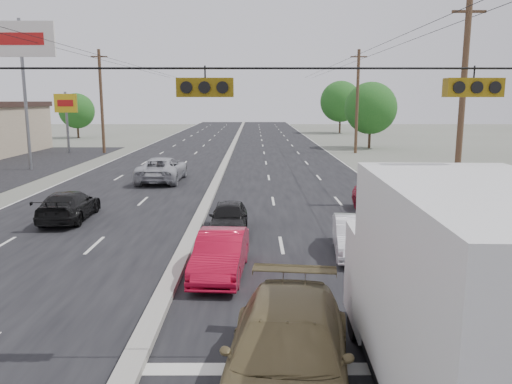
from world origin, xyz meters
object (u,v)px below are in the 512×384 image
pole_sign_billboard (21,49)px  tree_right_far (341,101)px  queue_car_a (229,218)px  box_truck (465,301)px  queue_car_e (380,199)px  oncoming_far (162,170)px  tan_sedan (288,355)px  queue_car_d (476,247)px  tree_right_mid (371,108)px  pole_sign_far (66,108)px  utility_pole_right_b (462,102)px  queue_car_b (355,236)px  tree_left_far (77,111)px  oncoming_near (69,206)px  utility_pole_left_c (101,101)px  utility_pole_right_c (357,101)px  red_sedan (221,255)px

pole_sign_billboard → tree_right_far: 52.05m
queue_car_a → box_truck: bearing=-69.3°
queue_car_e → oncoming_far: size_ratio=0.72×
tan_sedan → queue_car_d: bearing=53.9°
tree_right_mid → pole_sign_far: bearing=-170.8°
utility_pole_right_b → pole_sign_billboard: pole_sign_billboard is taller
tan_sedan → queue_car_b: bearing=78.2°
utility_pole_right_b → tree_left_far: 56.72m
tree_right_mid → oncoming_near: size_ratio=1.60×
pole_sign_far → tree_left_far: 20.89m
box_truck → queue_car_d: (3.52, 7.33, -1.32)m
pole_sign_far → oncoming_far: size_ratio=1.06×
utility_pole_left_c → pole_sign_far: (-3.50, -0.00, -0.70)m
pole_sign_billboard → queue_car_d: (23.80, -22.63, -8.13)m
utility_pole_left_c → queue_car_e: bearing=-52.4°
queue_car_e → oncoming_far: bearing=134.5°
tree_right_mid → queue_car_a: tree_right_mid is taller
utility_pole_right_c → pole_sign_billboard: bearing=-156.0°
queue_car_e → tree_right_far: bearing=75.3°
tan_sedan → utility_pole_right_b: bearing=66.9°
box_truck → oncoming_far: bearing=112.9°
tree_left_far → queue_car_a: (23.40, -50.24, -3.09)m
tree_right_mid → tree_left_far: bearing=157.9°
red_sedan → tan_sedan: bearing=-71.4°
pole_sign_far → tree_right_mid: 31.40m
utility_pole_right_b → queue_car_e: size_ratio=2.45×
red_sedan → oncoming_near: size_ratio=0.89×
queue_car_b → tan_sedan: bearing=-103.0°
box_truck → queue_car_a: size_ratio=2.19×
utility_pole_right_c → oncoming_far: (-16.04, -17.52, -4.32)m
queue_car_d → oncoming_far: oncoming_far is taller
tree_right_mid → tree_right_far: bearing=87.7°
utility_pole_right_b → queue_car_a: bearing=-154.7°
utility_pole_right_c → pole_sign_billboard: pole_sign_billboard is taller
utility_pole_right_c → red_sedan: (-11.10, -35.12, -4.45)m
utility_pole_right_c → queue_car_d: bearing=-95.3°
pole_sign_far → tree_left_far: tree_left_far is taller
oncoming_far → queue_car_d: bearing=127.9°
utility_pole_right_c → queue_car_d: size_ratio=1.96×
oncoming_near → pole_sign_billboard: bearing=-63.5°
utility_pole_right_c → queue_car_b: size_ratio=2.60×
queue_car_d → queue_car_e: size_ratio=1.25×
tan_sedan → queue_car_a: (-1.60, 11.12, -0.17)m
pole_sign_billboard → queue_car_a: bearing=-48.9°
pole_sign_far → tree_left_far: size_ratio=0.98×
tree_right_far → utility_pole_right_c: bearing=-96.7°
queue_car_e → oncoming_near: 13.98m
box_truck → tan_sedan: size_ratio=1.46×
utility_pole_left_c → tan_sedan: (15.50, -41.36, -4.31)m
pole_sign_billboard → queue_car_d: 33.83m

